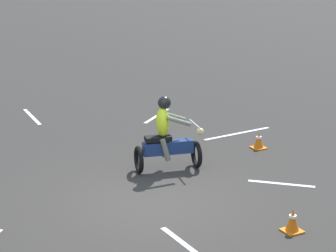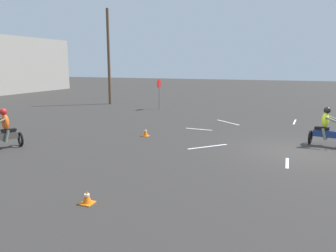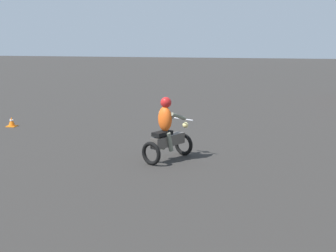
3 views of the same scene
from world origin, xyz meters
TOP-DOWN VIEW (x-y plane):
  - motorcycle_rider_background at (-3.83, 11.16)m, footprint 1.52×1.20m
  - traffic_cone_near_left at (-7.19, 4.83)m, footprint 0.32×0.32m

SIDE VIEW (x-z plane):
  - traffic_cone_near_left at x=-7.19m, z-range -0.01..0.34m
  - motorcycle_rider_background at x=-3.83m, z-range -0.10..1.56m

